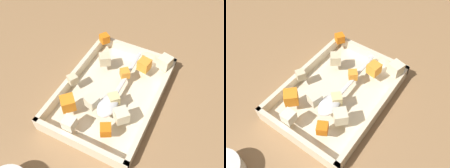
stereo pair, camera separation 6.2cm
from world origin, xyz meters
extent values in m
plane|color=#936D47|center=(0.00, 0.00, 0.00)|extent=(4.00, 4.00, 0.00)
cube|color=beige|center=(0.00, 0.02, 0.01)|extent=(0.35, 0.25, 0.01)
cube|color=beige|center=(0.00, -0.10, 0.03)|extent=(0.35, 0.01, 0.03)
cube|color=beige|center=(0.00, 0.14, 0.03)|extent=(0.35, 0.01, 0.03)
cube|color=beige|center=(-0.17, 0.02, 0.03)|extent=(0.01, 0.25, 0.03)
cube|color=beige|center=(0.17, 0.02, 0.03)|extent=(0.01, 0.25, 0.03)
cube|color=orange|center=(-0.10, 0.07, 0.06)|extent=(0.04, 0.04, 0.03)
cube|color=orange|center=(0.13, 0.06, 0.06)|extent=(0.03, 0.03, 0.03)
cube|color=orange|center=(-0.15, -0.08, 0.06)|extent=(0.04, 0.04, 0.03)
cube|color=orange|center=(-0.05, 0.03, 0.06)|extent=(0.03, 0.03, 0.02)
cube|color=orange|center=(0.11, -0.05, 0.06)|extent=(0.05, 0.05, 0.03)
cube|color=beige|center=(-0.13, 0.12, 0.06)|extent=(0.04, 0.04, 0.03)
cube|color=beige|center=(-0.07, -0.04, 0.06)|extent=(0.04, 0.04, 0.03)
cube|color=beige|center=(0.08, 0.08, 0.06)|extent=(0.04, 0.04, 0.03)
cube|color=#E0CC89|center=(0.04, 0.04, 0.06)|extent=(0.04, 0.04, 0.03)
cube|color=beige|center=(0.03, -0.08, 0.06)|extent=(0.03, 0.03, 0.02)
cube|color=silver|center=(0.15, -0.02, 0.06)|extent=(0.03, 0.03, 0.03)
cube|color=beige|center=(0.08, 0.00, 0.06)|extent=(0.04, 0.04, 0.03)
ellipsoid|color=silver|center=(0.07, 0.04, 0.06)|extent=(0.08, 0.05, 0.02)
cube|color=silver|center=(-0.06, 0.04, 0.05)|extent=(0.17, 0.01, 0.01)
camera|label=1|loc=(0.35, 0.19, 0.53)|focal=37.97mm
camera|label=2|loc=(0.32, 0.25, 0.53)|focal=37.97mm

